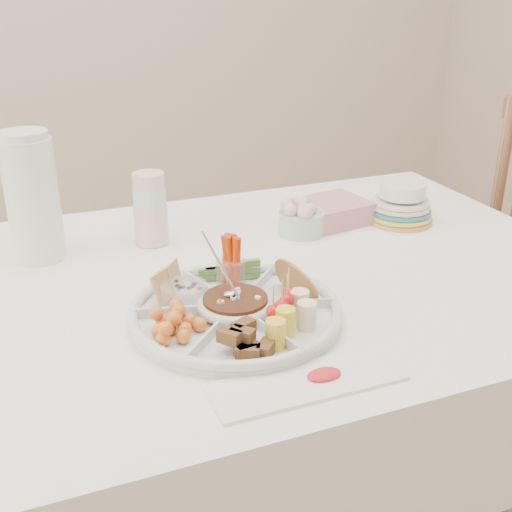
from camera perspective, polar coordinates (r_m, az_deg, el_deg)
name	(u,v)px	position (r m, az deg, el deg)	size (l,w,h in m)	color
dining_table	(247,420)	(1.55, -0.82, -14.35)	(1.52, 1.02, 0.76)	white
chair	(500,294)	(1.93, 20.88, -3.19)	(0.43, 0.43, 1.02)	brown
party_tray	(235,309)	(1.16, -1.84, -4.72)	(0.38, 0.38, 0.04)	white
bean_dip	(235,305)	(1.16, -1.85, -4.39)	(0.12, 0.12, 0.04)	#49301B
tortillas	(291,279)	(1.22, 3.15, -2.08)	(0.11, 0.11, 0.07)	#AF8541
carrot_cucumber	(229,259)	(1.26, -2.38, -0.24)	(0.11, 0.11, 0.10)	#CF3806
pita_raisins	(172,285)	(1.21, -7.47, -2.61)	(0.12, 0.12, 0.07)	tan
cherries	(172,324)	(1.09, -7.47, -6.00)	(0.11, 0.11, 0.05)	#F88C44
granola_chunks	(242,340)	(1.04, -1.23, -7.46)	(0.10, 0.10, 0.04)	#3E2214
banana_tomato	(304,304)	(1.10, 4.30, -4.32)	(0.11, 0.11, 0.09)	#F4E695
cup_stack	(150,199)	(1.48, -9.44, 4.98)	(0.08, 0.08, 0.21)	beige
thermos	(32,196)	(1.45, -19.27, 5.09)	(0.11, 0.11, 0.29)	white
flower_bowl	(302,217)	(1.54, 4.08, 3.45)	(0.11, 0.11, 0.08)	silver
napkin_stack	(332,211)	(1.63, 6.80, 3.95)	(0.17, 0.14, 0.06)	#C3828A
plate_stack	(401,202)	(1.65, 12.78, 4.72)	(0.16, 0.16, 0.10)	#F1CC4E
placemat	(306,382)	(1.00, 4.49, -11.10)	(0.31, 0.10, 0.01)	silver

